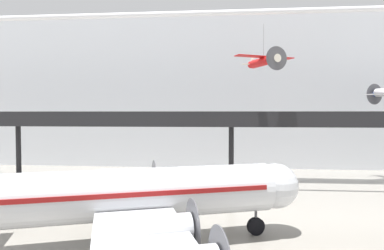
% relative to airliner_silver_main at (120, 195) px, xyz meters
% --- Properties ---
extents(hangar_back_wall, '(140.00, 3.00, 25.24)m').
position_rel_airliner_silver_main_xyz_m(hangar_back_wall, '(7.95, 35.29, 9.10)').
color(hangar_back_wall, silver).
rests_on(hangar_back_wall, ground).
extents(mezzanine_walkway, '(110.00, 3.20, 9.21)m').
position_rel_airliner_silver_main_xyz_m(mezzanine_walkway, '(7.95, 23.23, 4.05)').
color(mezzanine_walkway, black).
rests_on(mezzanine_walkway, ground).
extents(ceiling_truss_beam, '(120.00, 0.60, 0.60)m').
position_rel_airliner_silver_main_xyz_m(ceiling_truss_beam, '(7.95, 15.66, 16.39)').
color(ceiling_truss_beam, silver).
extents(airliner_silver_main, '(25.72, 30.00, 10.07)m').
position_rel_airliner_silver_main_xyz_m(airliner_silver_main, '(0.00, 0.00, 0.00)').
color(airliner_silver_main, silver).
rests_on(airliner_silver_main, ground).
extents(suspended_plane_red_highwing, '(7.32, 6.41, 5.81)m').
position_rel_airliner_silver_main_xyz_m(suspended_plane_red_highwing, '(11.62, 19.62, 11.69)').
color(suspended_plane_red_highwing, red).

